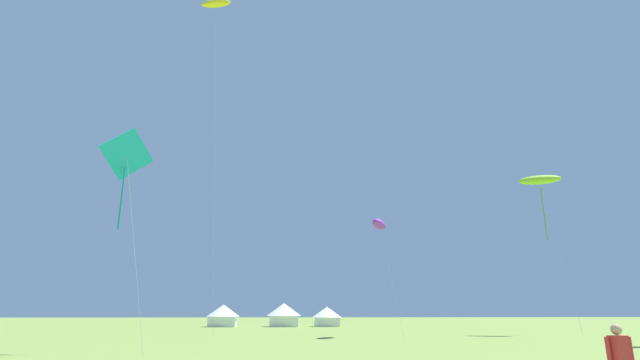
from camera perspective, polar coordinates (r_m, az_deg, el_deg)
name	(u,v)px	position (r m, az deg, el deg)	size (l,w,h in m)	color
kite_lime_parafoil	(540,180)	(51.69, 24.86, -0.03)	(4.20, 2.93, 15.17)	#99DB2D
kite_purple_parafoil	(379,224)	(42.18, 7.08, -5.28)	(2.67, 3.47, 9.98)	purple
kite_cyan_diamond	(126,157)	(28.75, -22.20, 2.55)	(3.58, 2.32, 12.00)	#1EB7CC
kite_yellow_parafoil	(216,4)	(53.64, -12.37, 19.92)	(3.58, 2.64, 33.37)	yellow
festival_tent_left	(223,314)	(71.26, -11.55, -15.52)	(4.68, 4.68, 3.04)	white
festival_tent_center	(284,314)	(70.84, -4.37, -15.70)	(4.97, 4.97, 3.23)	white
festival_tent_right	(327,316)	(71.18, 0.82, -15.95)	(4.25, 4.25, 2.76)	white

